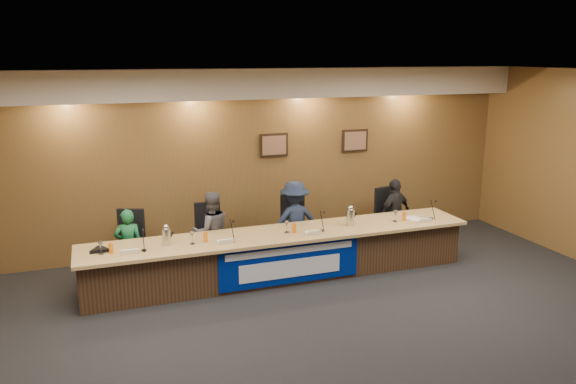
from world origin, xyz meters
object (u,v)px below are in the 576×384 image
Objects in this scene: office_chair_a at (129,250)px; office_chair_b at (210,241)px; dais_body at (281,256)px; carafe_right at (350,217)px; carafe_left at (166,237)px; speakerphone at (100,250)px; panelist_b at (211,232)px; office_chair_d at (391,221)px; banner at (290,263)px; panelist_d at (395,214)px; panelist_a at (129,246)px; panelist_c at (294,221)px; office_chair_c at (292,232)px.

office_chair_b is (1.28, 0.00, 0.00)m from office_chair_a.
carafe_right is at bearing -2.52° from dais_body.
speakerphone is at bearing 177.09° from carafe_left.
office_chair_d is (3.34, 0.10, -0.18)m from panelist_b.
banner is (0.00, -0.41, 0.03)m from dais_body.
carafe_left is at bearing 176.61° from office_chair_d.
panelist_d is at bearing 23.80° from banner.
panelist_a is 2.71m from panelist_c.
office_chair_b is (0.00, 0.10, -0.18)m from panelist_b.
panelist_b reaches higher than carafe_left.
dais_body is at bearing -34.02° from office_chair_b.
banner is at bearing 160.30° from panelist_a.
speakerphone is at bearing -153.98° from office_chair_b.
panelist_d is 2.67× the size of office_chair_a.
panelist_a reaches higher than carafe_left.
carafe_left reaches higher than office_chair_b.
office_chair_a is (-2.26, 0.73, 0.13)m from dais_body.
panelist_c reaches higher than office_chair_a.
carafe_left is at bearing 131.27° from panelist_a.
panelist_b is 3.34m from panelist_d.
carafe_right is at bearing 9.36° from panelist_d.
dais_body reaches higher than office_chair_c.
carafe_right is at bearing -0.05° from carafe_left.
banner is at bearing -11.76° from carafe_left.
office_chair_d is at bearing 17.12° from dais_body.
banner is 2.74m from speakerphone.
carafe_left is (-2.21, -0.68, 0.18)m from panelist_c.
dais_body is 2.37m from office_chair_a.
panelist_b is at bearing 20.31° from speakerphone.
speakerphone reaches higher than banner.
panelist_c is 5.55× the size of carafe_left.
carafe_left is at bearing -2.91° from speakerphone.
panelist_a is 0.89m from carafe_left.
speakerphone is at bearing -99.58° from office_chair_a.
office_chair_d is at bearing 20.47° from office_chair_a.
carafe_left is at bearing -178.43° from dais_body.
office_chair_a is at bearing -159.93° from office_chair_c.
panelist_b is 2.25m from carafe_right.
banner is 1.46m from panelist_b.
panelist_c is at bearing 54.50° from dais_body.
panelist_a reaches higher than banner.
carafe_right is (3.41, -0.78, 0.40)m from office_chair_a.
office_chair_d is (2.37, 0.73, 0.13)m from dais_body.
panelist_b is at bearing -19.96° from panelist_d.
office_chair_c is 3.23m from speakerphone.
panelist_b is at bearing 147.12° from dais_body.
office_chair_c and office_chair_d have the same top height.
office_chair_a is at bearing -3.47° from panelist_c.
panelist_d reaches higher than carafe_left.
dais_body is at bearing 53.14° from panelist_c.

